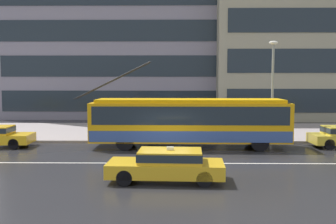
{
  "coord_description": "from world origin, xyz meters",
  "views": [
    {
      "loc": [
        0.4,
        -19.82,
        4.09
      ],
      "look_at": [
        0.05,
        3.72,
        2.09
      ],
      "focal_mm": 41.52,
      "sensor_mm": 36.0,
      "label": 1
    }
  ],
  "objects_px": {
    "trolleybus": "(190,121)",
    "bus_shelter": "(157,110)",
    "taxi_oncoming_near": "(167,164)",
    "street_lamp": "(273,82)",
    "pedestrian_at_shelter": "(149,115)",
    "pedestrian_approaching_curb": "(131,122)",
    "pedestrian_walking_past": "(144,115)"
  },
  "relations": [
    {
      "from": "pedestrian_at_shelter",
      "to": "taxi_oncoming_near",
      "type": "bearing_deg",
      "value": -82.61
    },
    {
      "from": "pedestrian_at_shelter",
      "to": "street_lamp",
      "type": "distance_m",
      "value": 8.57
    },
    {
      "from": "taxi_oncoming_near",
      "to": "bus_shelter",
      "type": "xyz_separation_m",
      "value": [
        -0.89,
        10.91,
        1.31
      ]
    },
    {
      "from": "taxi_oncoming_near",
      "to": "pedestrian_approaching_curb",
      "type": "relative_size",
      "value": 2.94
    },
    {
      "from": "street_lamp",
      "to": "pedestrian_at_shelter",
      "type": "bearing_deg",
      "value": 168.37
    },
    {
      "from": "trolleybus",
      "to": "pedestrian_at_shelter",
      "type": "relative_size",
      "value": 6.77
    },
    {
      "from": "trolleybus",
      "to": "pedestrian_walking_past",
      "type": "height_order",
      "value": "trolleybus"
    },
    {
      "from": "pedestrian_at_shelter",
      "to": "street_lamp",
      "type": "relative_size",
      "value": 0.29
    },
    {
      "from": "taxi_oncoming_near",
      "to": "bus_shelter",
      "type": "relative_size",
      "value": 1.2
    },
    {
      "from": "trolleybus",
      "to": "taxi_oncoming_near",
      "type": "height_order",
      "value": "trolleybus"
    },
    {
      "from": "pedestrian_approaching_curb",
      "to": "pedestrian_walking_past",
      "type": "xyz_separation_m",
      "value": [
        1.04,
        -1.61,
        0.62
      ]
    },
    {
      "from": "taxi_oncoming_near",
      "to": "pedestrian_at_shelter",
      "type": "relative_size",
      "value": 2.51
    },
    {
      "from": "trolleybus",
      "to": "bus_shelter",
      "type": "bearing_deg",
      "value": 123.07
    },
    {
      "from": "trolleybus",
      "to": "bus_shelter",
      "type": "distance_m",
      "value": 3.87
    },
    {
      "from": "taxi_oncoming_near",
      "to": "pedestrian_walking_past",
      "type": "relative_size",
      "value": 2.41
    },
    {
      "from": "bus_shelter",
      "to": "pedestrian_approaching_curb",
      "type": "bearing_deg",
      "value": 151.51
    },
    {
      "from": "pedestrian_at_shelter",
      "to": "pedestrian_walking_past",
      "type": "distance_m",
      "value": 1.12
    },
    {
      "from": "trolleybus",
      "to": "pedestrian_walking_past",
      "type": "bearing_deg",
      "value": 138.17
    },
    {
      "from": "taxi_oncoming_near",
      "to": "pedestrian_at_shelter",
      "type": "height_order",
      "value": "pedestrian_at_shelter"
    },
    {
      "from": "bus_shelter",
      "to": "pedestrian_walking_past",
      "type": "bearing_deg",
      "value": -144.73
    },
    {
      "from": "taxi_oncoming_near",
      "to": "pedestrian_walking_past",
      "type": "distance_m",
      "value": 10.51
    },
    {
      "from": "pedestrian_approaching_curb",
      "to": "pedestrian_walking_past",
      "type": "bearing_deg",
      "value": -57.27
    },
    {
      "from": "taxi_oncoming_near",
      "to": "pedestrian_approaching_curb",
      "type": "bearing_deg",
      "value": 103.06
    },
    {
      "from": "taxi_oncoming_near",
      "to": "street_lamp",
      "type": "distance_m",
      "value": 12.2
    },
    {
      "from": "pedestrian_approaching_curb",
      "to": "pedestrian_walking_past",
      "type": "height_order",
      "value": "pedestrian_walking_past"
    },
    {
      "from": "pedestrian_at_shelter",
      "to": "street_lamp",
      "type": "height_order",
      "value": "street_lamp"
    },
    {
      "from": "street_lamp",
      "to": "taxi_oncoming_near",
      "type": "bearing_deg",
      "value": -124.15
    },
    {
      "from": "trolleybus",
      "to": "pedestrian_approaching_curb",
      "type": "height_order",
      "value": "trolleybus"
    },
    {
      "from": "pedestrian_walking_past",
      "to": "street_lamp",
      "type": "relative_size",
      "value": 0.31
    },
    {
      "from": "trolleybus",
      "to": "pedestrian_approaching_curb",
      "type": "relative_size",
      "value": 7.9
    },
    {
      "from": "bus_shelter",
      "to": "pedestrian_at_shelter",
      "type": "bearing_deg",
      "value": 140.25
    },
    {
      "from": "taxi_oncoming_near",
      "to": "street_lamp",
      "type": "xyz_separation_m",
      "value": [
        6.6,
        9.74,
        3.23
      ]
    }
  ]
}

